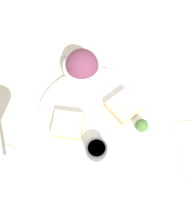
{
  "coord_description": "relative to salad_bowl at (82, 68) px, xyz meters",
  "views": [
    {
      "loc": [
        0.03,
        0.25,
        0.55
      ],
      "look_at": [
        0.0,
        0.0,
        0.03
      ],
      "focal_mm": 35.0,
      "sensor_mm": 36.0,
      "label": 1
    }
  ],
  "objects": [
    {
      "name": "ground_plane",
      "position": [
        -0.02,
        0.13,
        -0.05
      ],
      "size": [
        4.0,
        4.0,
        0.0
      ],
      "primitive_type": "plane",
      "color": "beige"
    },
    {
      "name": "dinner_plate",
      "position": [
        -0.02,
        0.13,
        -0.05
      ],
      "size": [
        0.32,
        0.32,
        0.01
      ],
      "color": "white",
      "rests_on": "ground_plane"
    },
    {
      "name": "fork",
      "position": [
        0.13,
        -0.1,
        -0.05
      ],
      "size": [
        0.17,
        0.03,
        0.01
      ],
      "color": "silver",
      "rests_on": "ground_plane"
    },
    {
      "name": "salad_bowl",
      "position": [
        0.0,
        0.0,
        0.0
      ],
      "size": [
        0.11,
        0.11,
        0.09
      ],
      "color": "silver",
      "rests_on": "dinner_plate"
    },
    {
      "name": "cheese_toast_far",
      "position": [
        0.06,
        0.16,
        -0.03
      ],
      "size": [
        0.1,
        0.09,
        0.03
      ],
      "color": "tan",
      "rests_on": "dinner_plate"
    },
    {
      "name": "cheese_toast_near",
      "position": [
        -0.1,
        0.12,
        -0.03
      ],
      "size": [
        0.11,
        0.1,
        0.03
      ],
      "color": "tan",
      "rests_on": "dinner_plate"
    },
    {
      "name": "sauce_ramekin",
      "position": [
        -0.01,
        0.23,
        -0.02
      ],
      "size": [
        0.05,
        0.05,
        0.03
      ],
      "color": "#4C4C4C",
      "rests_on": "dinner_plate"
    },
    {
      "name": "garnish",
      "position": [
        -0.13,
        0.18,
        -0.02
      ],
      "size": [
        0.03,
        0.03,
        0.03
      ],
      "color": "#477533",
      "rests_on": "dinner_plate"
    }
  ]
}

